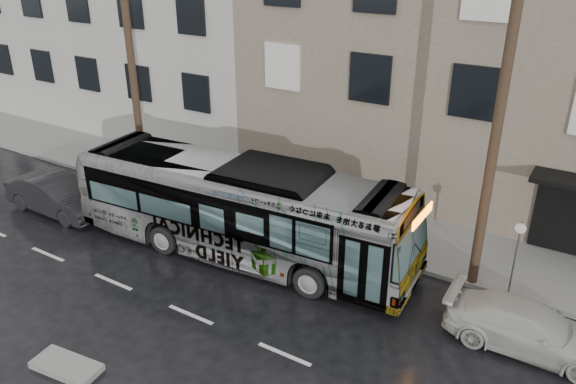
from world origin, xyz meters
name	(u,v)px	position (x,y,z in m)	size (l,w,h in m)	color
ground	(242,274)	(0.00, 0.00, 0.00)	(120.00, 120.00, 0.00)	black
sidewalk	(315,214)	(0.00, 4.90, 0.07)	(90.00, 3.60, 0.15)	gray
building_taupe	(515,53)	(5.00, 12.70, 5.50)	(20.00, 12.00, 11.00)	gray
utility_pole_front	(494,145)	(6.50, 3.30, 4.65)	(0.30, 0.30, 9.00)	#453422
utility_pole_rear	(134,82)	(-7.50, 3.30, 4.65)	(0.30, 0.30, 9.00)	#453422
sign_post	(515,258)	(7.60, 3.30, 1.35)	(0.06, 0.06, 2.40)	slate
bus	(240,209)	(-0.79, 1.11, 1.68)	(2.83, 12.09, 3.37)	#B2B2B2
white_sedan	(529,328)	(8.50, 1.12, 0.62)	(1.75, 4.30, 1.25)	beige
dark_sedan	(57,195)	(-8.79, -0.13, 0.74)	(1.57, 4.51, 1.49)	black
slush_pile	(67,366)	(-1.20, -5.85, 0.09)	(1.80, 0.80, 0.18)	gray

